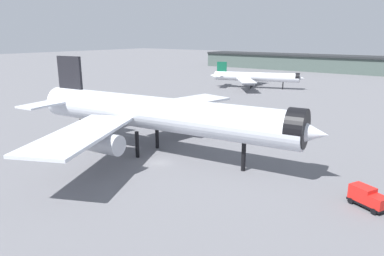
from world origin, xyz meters
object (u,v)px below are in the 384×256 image
Objects in this scene: airliner_near_gate at (157,114)px; traffic_cone_wingtip at (315,136)px; baggage_cart_trailing at (84,116)px; airliner_far_taxiway at (255,77)px; service_truck_front at (367,197)px.

airliner_near_gate reaches higher than traffic_cone_wingtip.
traffic_cone_wingtip is at bearing -8.88° from baggage_cart_trailing.
traffic_cone_wingtip is (62.21, 23.27, -0.65)m from baggage_cart_trailing.
airliner_near_gate reaches higher than baggage_cart_trailing.
airliner_far_taxiway is 67.67× the size of traffic_cone_wingtip.
airliner_far_taxiway reaches higher than traffic_cone_wingtip.
airliner_near_gate is at bearing -123.78° from traffic_cone_wingtip.
service_truck_front is (70.22, -99.58, -3.78)m from airliner_far_taxiway.
airliner_far_taxiway is (-29.12, 100.46, -3.45)m from airliner_near_gate.
airliner_far_taxiway is at bearing 53.90° from baggage_cart_trailing.
airliner_near_gate is 104.65m from airliner_far_taxiway.
airliner_near_gate is at bearing -153.80° from service_truck_front.
baggage_cart_trailing is at bearing -161.72° from service_truck_front.
service_truck_front is at bearing -60.41° from traffic_cone_wingtip.
airliner_near_gate is 41.74m from service_truck_front.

